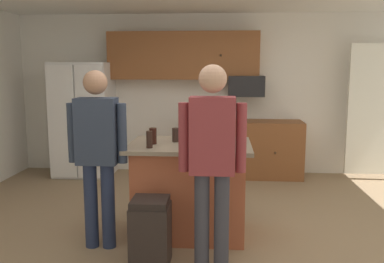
# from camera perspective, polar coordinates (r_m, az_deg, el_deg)

# --- Properties ---
(floor) EXTENTS (7.04, 7.04, 0.00)m
(floor) POSITION_cam_1_polar(r_m,az_deg,el_deg) (4.51, 0.86, -14.04)
(floor) COLOR #937A5B
(floor) RESTS_ON ground
(back_wall) EXTENTS (6.40, 0.10, 2.60)m
(back_wall) POSITION_cam_1_polar(r_m,az_deg,el_deg) (6.97, 2.28, 5.11)
(back_wall) COLOR white
(back_wall) RESTS_ON ground
(french_door_window_panel) EXTENTS (0.90, 0.06, 2.00)m
(french_door_window_panel) POSITION_cam_1_polar(r_m,az_deg,el_deg) (6.99, 23.99, 2.72)
(french_door_window_panel) COLOR white
(french_door_window_panel) RESTS_ON ground
(cabinet_run_upper) EXTENTS (2.40, 0.38, 0.75)m
(cabinet_run_upper) POSITION_cam_1_polar(r_m,az_deg,el_deg) (6.78, -1.19, 10.30)
(cabinet_run_upper) COLOR brown
(cabinet_run_lower) EXTENTS (1.80, 0.63, 0.90)m
(cabinet_run_lower) POSITION_cam_1_polar(r_m,az_deg,el_deg) (6.77, 7.22, -2.33)
(cabinet_run_lower) COLOR brown
(cabinet_run_lower) RESTS_ON ground
(refrigerator) EXTENTS (0.90, 0.76, 1.82)m
(refrigerator) POSITION_cam_1_polar(r_m,az_deg,el_deg) (6.96, -14.58, 1.60)
(refrigerator) COLOR white
(refrigerator) RESTS_ON ground
(microwave_over_range) EXTENTS (0.56, 0.40, 0.32)m
(microwave_over_range) POSITION_cam_1_polar(r_m,az_deg,el_deg) (6.66, 7.38, 6.17)
(microwave_over_range) COLOR black
(kitchen_island) EXTENTS (1.25, 0.90, 0.97)m
(kitchen_island) POSITION_cam_1_polar(r_m,az_deg,el_deg) (4.41, -0.29, -7.79)
(kitchen_island) COLOR #AD5638
(kitchen_island) RESTS_ON ground
(person_guest_right) EXTENTS (0.57, 0.23, 1.77)m
(person_guest_right) POSITION_cam_1_polar(r_m,az_deg,el_deg) (3.52, 2.77, -3.01)
(person_guest_right) COLOR #383842
(person_guest_right) RESTS_ON ground
(person_guest_left) EXTENTS (0.57, 0.23, 1.72)m
(person_guest_left) POSITION_cam_1_polar(r_m,az_deg,el_deg) (4.07, -12.76, -2.08)
(person_guest_left) COLOR #232D4C
(person_guest_left) RESTS_ON ground
(glass_short_whisky) EXTENTS (0.06, 0.06, 0.17)m
(glass_short_whisky) POSITION_cam_1_polar(r_m,az_deg,el_deg) (4.08, -5.84, -1.10)
(glass_short_whisky) COLOR black
(glass_short_whisky) RESTS_ON kitchen_island
(glass_dark_ale) EXTENTS (0.07, 0.07, 0.15)m
(glass_dark_ale) POSITION_cam_1_polar(r_m,az_deg,el_deg) (4.15, 2.96, -1.04)
(glass_dark_ale) COLOR black
(glass_dark_ale) RESTS_ON kitchen_island
(glass_pilsner) EXTENTS (0.08, 0.08, 0.17)m
(glass_pilsner) POSITION_cam_1_polar(r_m,az_deg,el_deg) (4.29, -5.35, -0.61)
(glass_pilsner) COLOR black
(glass_pilsner) RESTS_ON kitchen_island
(mug_blue_stoneware) EXTENTS (0.13, 0.08, 0.10)m
(mug_blue_stoneware) POSITION_cam_1_polar(r_m,az_deg,el_deg) (4.38, 4.20, -0.81)
(mug_blue_stoneware) COLOR #4C6B99
(mug_blue_stoneware) RESTS_ON kitchen_island
(tumbler_amber) EXTENTS (0.07, 0.07, 0.15)m
(tumbler_amber) POSITION_cam_1_polar(r_m,az_deg,el_deg) (4.39, -2.28, -0.47)
(tumbler_amber) COLOR black
(tumbler_amber) RESTS_ON kitchen_island
(trash_bin) EXTENTS (0.34, 0.34, 0.61)m
(trash_bin) POSITION_cam_1_polar(r_m,az_deg,el_deg) (3.83, -5.68, -13.51)
(trash_bin) COLOR black
(trash_bin) RESTS_ON ground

